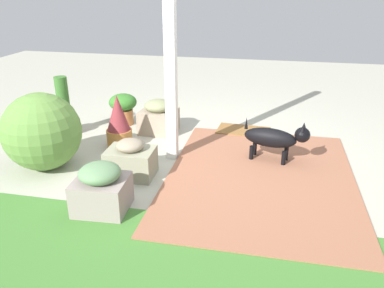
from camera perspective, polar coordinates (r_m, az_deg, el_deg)
ground_plane at (r=4.14m, az=0.26°, el=-2.71°), size 12.00×12.00×0.00m
brick_path at (r=3.88m, az=10.02°, el=-4.79°), size 1.80×2.40×0.02m
porch_pillar at (r=3.90m, az=-3.23°, el=15.26°), size 0.11×0.11×2.55m
stone_planter_nearest at (r=4.92m, az=-4.94°, el=3.95°), size 0.46×0.44×0.43m
stone_planter_mid at (r=3.84m, az=-8.98°, el=-2.33°), size 0.47×0.35×0.39m
stone_planter_far at (r=3.32m, az=-13.19°, el=-6.38°), size 0.45×0.42×0.42m
round_shrub at (r=4.17m, az=-21.21°, el=1.70°), size 0.79×0.79×0.79m
terracotta_pot_tall at (r=5.09m, az=-18.19°, el=4.24°), size 0.28×0.28×0.73m
terracotta_pot_broad at (r=5.25m, az=-10.08°, el=5.43°), size 0.37×0.37×0.42m
terracotta_pot_spiky at (r=4.49m, az=-10.75°, el=3.06°), size 0.29×0.29×0.62m
dog at (r=4.14m, az=12.06°, el=0.88°), size 0.69×0.29×0.47m
doormat at (r=5.00m, az=7.54°, el=1.93°), size 0.68×0.43×0.03m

